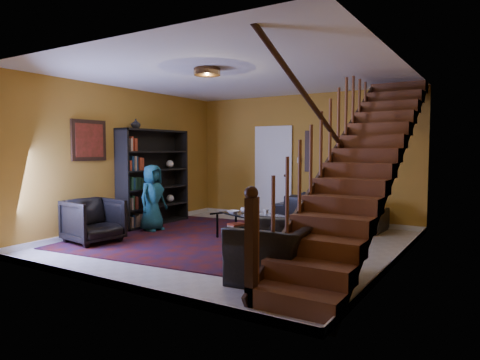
{
  "coord_description": "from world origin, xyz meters",
  "views": [
    {
      "loc": [
        3.82,
        -6.04,
        1.57
      ],
      "look_at": [
        -0.16,
        0.4,
        1.04
      ],
      "focal_mm": 32.0,
      "sensor_mm": 36.0,
      "label": 1
    }
  ],
  "objects_px": {
    "sofa": "(330,212)",
    "coffee_table": "(253,224)",
    "armchair_left": "(93,221)",
    "armchair_right": "(275,252)",
    "bookshelf": "(154,179)"
  },
  "relations": [
    {
      "from": "sofa",
      "to": "armchair_left",
      "type": "height_order",
      "value": "armchair_left"
    },
    {
      "from": "bookshelf",
      "to": "armchair_right",
      "type": "bearing_deg",
      "value": -28.12
    },
    {
      "from": "bookshelf",
      "to": "sofa",
      "type": "relative_size",
      "value": 0.92
    },
    {
      "from": "armchair_right",
      "to": "coffee_table",
      "type": "relative_size",
      "value": 0.79
    },
    {
      "from": "bookshelf",
      "to": "armchair_right",
      "type": "relative_size",
      "value": 1.88
    },
    {
      "from": "armchair_left",
      "to": "coffee_table",
      "type": "xyz_separation_m",
      "value": [
        2.12,
        1.73,
        -0.12
      ]
    },
    {
      "from": "sofa",
      "to": "armchair_right",
      "type": "distance_m",
      "value": 3.85
    },
    {
      "from": "sofa",
      "to": "armchair_left",
      "type": "distance_m",
      "value": 4.58
    },
    {
      "from": "sofa",
      "to": "armchair_right",
      "type": "relative_size",
      "value": 2.06
    },
    {
      "from": "bookshelf",
      "to": "coffee_table",
      "type": "xyz_separation_m",
      "value": [
        2.47,
        -0.14,
        -0.71
      ]
    },
    {
      "from": "sofa",
      "to": "coffee_table",
      "type": "relative_size",
      "value": 1.62
    },
    {
      "from": "bookshelf",
      "to": "sofa",
      "type": "height_order",
      "value": "bookshelf"
    },
    {
      "from": "bookshelf",
      "to": "armchair_right",
      "type": "xyz_separation_m",
      "value": [
        3.9,
        -2.09,
        -0.62
      ]
    },
    {
      "from": "armchair_right",
      "to": "coffee_table",
      "type": "bearing_deg",
      "value": -150.49
    },
    {
      "from": "bookshelf",
      "to": "sofa",
      "type": "distance_m",
      "value": 3.7
    }
  ]
}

